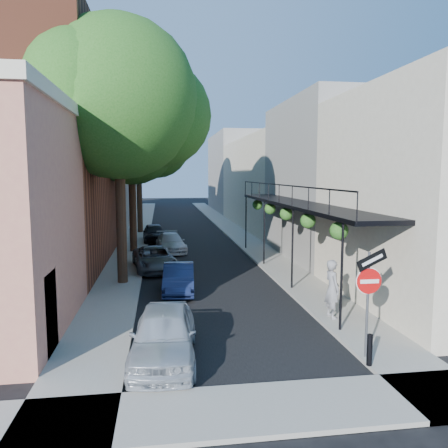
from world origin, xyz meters
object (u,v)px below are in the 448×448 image
object	(u,v)px
parked_car_c	(155,259)
parked_car_d	(171,243)
parked_car_a	(164,334)
parked_car_b	(179,278)
oak_far	(144,132)
parked_car_e	(154,233)
oak_mid	(138,138)
pedestrian	(332,289)
bollard	(370,350)
sign_post	(369,285)
oak_near	(129,103)

from	to	relation	value
parked_car_c	parked_car_d	size ratio (longest dim) A/B	1.07
parked_car_a	parked_car_b	size ratio (longest dim) A/B	1.17
oak_far	parked_car_a	distance (m)	26.58
parked_car_d	parked_car_e	xyz separation A→B (m)	(-1.10, 4.20, 0.08)
oak_mid	pedestrian	world-z (taller)	oak_mid
oak_far	parked_car_c	xyz separation A→B (m)	(0.91, -14.53, -7.67)
bollard	oak_mid	distance (m)	19.96
sign_post	bollard	world-z (taller)	sign_post
parked_car_d	parked_car_e	world-z (taller)	parked_car_e
parked_car_c	parked_car_e	xyz separation A→B (m)	(-0.16, 9.40, 0.06)
oak_near	parked_car_a	xyz separation A→B (m)	(1.31, -8.44, -7.18)
oak_mid	parked_car_c	distance (m)	8.54
bollard	parked_car_b	xyz separation A→B (m)	(-4.40, 7.94, 0.06)
parked_car_d	pedestrian	xyz separation A→B (m)	(4.99, -13.80, 0.52)
parked_car_b	parked_car_d	bearing A→B (deg)	93.80
oak_near	parked_car_b	bearing A→B (deg)	-42.81
bollard	parked_car_a	bearing A→B (deg)	165.39
parked_car_c	pedestrian	world-z (taller)	pedestrian
oak_far	pedestrian	size ratio (longest dim) A/B	6.11
oak_near	parked_car_a	world-z (taller)	oak_near
pedestrian	parked_car_e	bearing A→B (deg)	13.17
parked_car_b	parked_car_e	distance (m)	13.76
parked_car_e	sign_post	bearing A→B (deg)	-77.92
oak_near	parked_car_a	bearing A→B (deg)	-81.17
parked_car_c	pedestrian	bearing A→B (deg)	-63.21
oak_near	pedestrian	world-z (taller)	oak_near
oak_mid	parked_car_c	bearing A→B (deg)	-79.93
parked_car_d	pedestrian	world-z (taller)	pedestrian
sign_post	parked_car_e	xyz separation A→B (m)	(-5.76, 21.17, -1.38)
oak_mid	pedestrian	size ratio (longest dim) A/B	5.24
oak_mid	parked_car_b	world-z (taller)	oak_mid
parked_car_e	pedestrian	xyz separation A→B (m)	(6.09, -18.00, 0.44)
oak_near	parked_car_e	size ratio (longest dim) A/B	2.98
bollard	oak_near	size ratio (longest dim) A/B	0.07
parked_car_b	oak_mid	bearing A→B (deg)	104.83
oak_mid	pedestrian	bearing A→B (deg)	-63.89
sign_post	parked_car_b	distance (m)	8.87
oak_far	parked_car_e	size ratio (longest dim) A/B	3.10
oak_mid	oak_far	xyz separation A→B (m)	(0.06, 9.04, 1.20)
oak_mid	parked_car_b	size ratio (longest dim) A/B	2.89
parked_car_e	pedestrian	size ratio (longest dim) A/B	1.97
oak_near	pedestrian	xyz separation A→B (m)	(6.86, -6.12, -6.79)
sign_post	parked_car_c	bearing A→B (deg)	115.46
parked_car_a	parked_car_b	distance (m)	6.65
bollard	parked_car_e	bearing A→B (deg)	104.51
sign_post	parked_car_a	distance (m)	5.45
oak_far	parked_car_d	distance (m)	12.22
parked_car_a	pedestrian	bearing A→B (deg)	26.54
parked_car_e	parked_car_d	bearing A→B (deg)	-78.52
oak_near	oak_far	distance (m)	17.01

